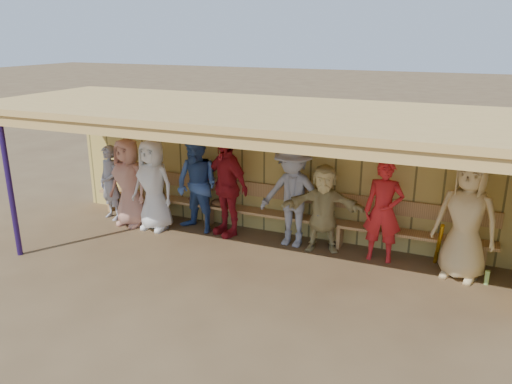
# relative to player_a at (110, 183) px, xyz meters

# --- Properties ---
(ground) EXTENTS (90.00, 90.00, 0.00)m
(ground) POSITION_rel_player_a_xyz_m (3.26, -0.63, -0.75)
(ground) COLOR brown
(ground) RESTS_ON ground
(player_a) EXTENTS (0.63, 0.51, 1.50)m
(player_a) POSITION_rel_player_a_xyz_m (0.00, 0.00, 0.00)
(player_a) COLOR #97979F
(player_a) RESTS_ON ground
(player_b) EXTENTS (0.86, 0.57, 1.73)m
(player_b) POSITION_rel_player_a_xyz_m (1.10, -0.12, 0.12)
(player_b) COLOR white
(player_b) RESTS_ON ground
(player_c) EXTENTS (1.02, 0.88, 1.81)m
(player_c) POSITION_rel_player_a_xyz_m (1.92, 0.10, 0.15)
(player_c) COLOR #355594
(player_c) RESTS_ON ground
(player_d) EXTENTS (1.20, 0.88, 1.89)m
(player_d) POSITION_rel_player_a_xyz_m (2.47, 0.18, 0.19)
(player_d) COLOR #AA1B23
(player_d) RESTS_ON ground
(player_e) EXTENTS (1.23, 0.77, 1.83)m
(player_e) POSITION_rel_player_a_xyz_m (3.75, 0.18, 0.16)
(player_e) COLOR gray
(player_e) RESTS_ON ground
(player_f) EXTENTS (1.47, 0.73, 1.52)m
(player_f) POSITION_rel_player_a_xyz_m (4.30, 0.18, 0.01)
(player_f) COLOR tan
(player_f) RESTS_ON ground
(player_g) EXTENTS (0.64, 0.43, 1.70)m
(player_g) POSITION_rel_player_a_xyz_m (5.30, 0.17, 0.10)
(player_g) COLOR red
(player_g) RESTS_ON ground
(player_h) EXTENTS (1.04, 0.81, 1.88)m
(player_h) POSITION_rel_player_a_xyz_m (6.53, 0.03, 0.19)
(player_h) COLOR #E2C07F
(player_h) RESTS_ON ground
(player_extra) EXTENTS (0.89, 0.63, 1.71)m
(player_extra) POSITION_rel_player_a_xyz_m (0.55, -0.14, 0.10)
(player_extra) COLOR tan
(player_extra) RESTS_ON ground
(dugout_structure) EXTENTS (8.80, 3.20, 2.50)m
(dugout_structure) POSITION_rel_player_a_xyz_m (3.65, 0.05, 0.94)
(dugout_structure) COLOR tan
(dugout_structure) RESTS_ON ground
(bench) EXTENTS (7.60, 0.34, 0.93)m
(bench) POSITION_rel_player_a_xyz_m (3.26, 0.48, -0.22)
(bench) COLOR tan
(bench) RESTS_ON ground
(dugout_equipment) EXTENTS (5.40, 0.62, 0.80)m
(dugout_equipment) POSITION_rel_player_a_xyz_m (2.82, 0.35, -0.26)
(dugout_equipment) COLOR gold
(dugout_equipment) RESTS_ON ground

